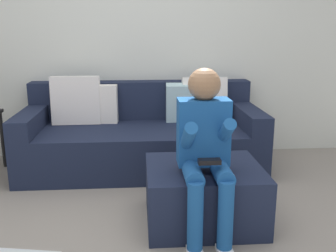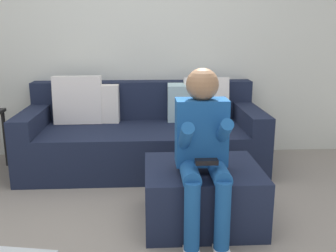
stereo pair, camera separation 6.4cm
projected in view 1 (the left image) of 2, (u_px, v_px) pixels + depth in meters
The scene contains 4 objects.
wall_back at pixel (135, 38), 4.12m from camera, with size 5.51×0.10×2.52m, color silver.
couch_sectional at pixel (142, 135), 3.90m from camera, with size 2.30×0.99×0.90m.
ottoman at pixel (204, 194), 2.80m from camera, with size 0.81×0.70×0.41m, color #192138.
person_seated at pixel (205, 144), 2.52m from camera, with size 0.34×0.61×1.12m.
Camera 1 is at (0.03, -2.16, 1.37)m, focal length 41.59 mm.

